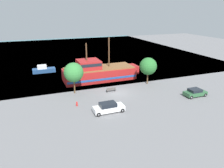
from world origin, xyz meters
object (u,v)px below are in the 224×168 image
moored_boat_dockside (44,70)px  parked_car_curb_front (195,92)px  pirate_ship (98,72)px  bench_promenade_east (111,90)px  fire_hydrant (77,104)px  parked_car_curb_mid (109,108)px

moored_boat_dockside → parked_car_curb_front: (23.91, -25.79, 0.00)m
pirate_ship → moored_boat_dockside: bearing=136.4°
parked_car_curb_front → bench_promenade_east: parked_car_curb_front is taller
pirate_ship → parked_car_curb_front: pirate_ship is taller
pirate_ship → fire_hydrant: 14.23m
parked_car_curb_mid → parked_car_curb_front: bearing=1.5°
parked_car_curb_front → parked_car_curb_mid: bearing=-178.5°
parked_car_curb_mid → fire_hydrant: size_ratio=6.13×
parked_car_curb_front → fire_hydrant: parked_car_curb_front is taller
pirate_ship → fire_hydrant: size_ratio=21.90×
moored_boat_dockside → parked_car_curb_front: bearing=-47.2°
pirate_ship → bench_promenade_east: bearing=-91.1°
pirate_ship → bench_promenade_east: 8.17m
pirate_ship → parked_car_curb_front: bearing=-49.8°
parked_car_curb_front → fire_hydrant: size_ratio=5.20×
parked_car_curb_mid → pirate_ship: bearing=77.4°
fire_hydrant → moored_boat_dockside: bearing=98.5°
pirate_ship → parked_car_curb_mid: bearing=-102.6°
pirate_ship → fire_hydrant: (-7.52, -12.02, -1.26)m
parked_car_curb_mid → fire_hydrant: 5.57m
moored_boat_dockside → pirate_ship: bearing=-43.6°
fire_hydrant → pirate_ship: bearing=58.0°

